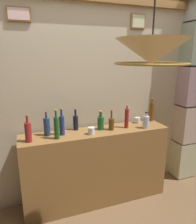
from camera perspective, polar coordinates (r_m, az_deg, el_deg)
The scene contains 16 objects.
panelled_rear_partition at distance 2.66m, azimuth -2.38°, elevation 7.93°, with size 3.48×0.15×2.88m.
stone_pillar at distance 3.32m, azimuth 23.59°, elevation 6.35°, with size 0.34×0.31×2.80m.
bar_shelf_unit at distance 2.74m, azimuth -0.37°, elevation -14.57°, with size 1.80×0.39×0.95m, color olive.
liquor_bottle_port at distance 2.56m, azimuth 3.65°, elevation -3.14°, with size 0.07×0.07×0.24m.
liquor_bottle_gin at distance 2.64m, azimuth 7.76°, elevation -1.63°, with size 0.05×0.05×0.29m.
liquor_bottle_rye at distance 2.42m, azimuth -9.75°, elevation -3.41°, with size 0.06×0.06×0.31m.
liquor_bottle_vermouth at distance 2.44m, azimuth -13.71°, elevation -3.82°, with size 0.07×0.07×0.28m.
liquor_bottle_bourbon at distance 2.69m, azimuth 12.84°, elevation -2.61°, with size 0.08×0.08×0.21m.
liquor_bottle_tequila at distance 2.32m, azimuth -11.17°, elevation -4.13°, with size 0.06×0.06×0.33m.
liquor_bottle_rum at distance 2.57m, azimuth 0.71°, elevation -2.86°, with size 0.08×0.08×0.24m.
liquor_bottle_vodka at distance 2.31m, azimuth -18.40°, elevation -5.11°, with size 0.07×0.07×0.29m.
liquor_bottle_brandy at distance 3.00m, azimuth 14.26°, elevation 0.13°, with size 0.07×0.07×0.32m.
liquor_bottle_sherry at distance 2.57m, azimuth -6.08°, elevation -2.80°, with size 0.06×0.06×0.26m.
glass_tumbler_rocks at distance 2.43m, azimuth -1.83°, elevation -5.11°, with size 0.08×0.08×0.08m.
glass_tumbler_highball at distance 2.88m, azimuth 10.64°, elevation -2.20°, with size 0.08×0.08×0.08m.
pendant_lamp at distance 1.57m, azimuth 14.34°, elevation 15.37°, with size 0.52×0.52×0.50m.
Camera 1 is at (-0.80, -1.42, 1.83)m, focal length 33.74 mm.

